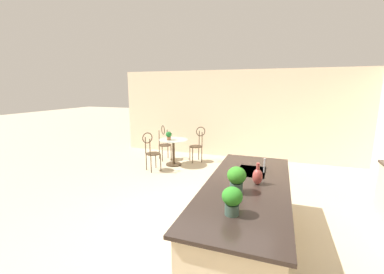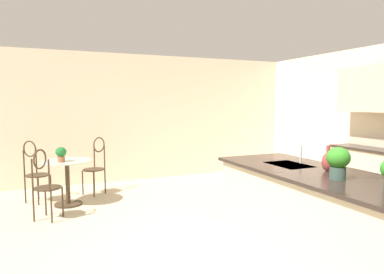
{
  "view_description": "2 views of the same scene",
  "coord_description": "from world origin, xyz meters",
  "views": [
    {
      "loc": [
        3.41,
        1.19,
        2.16
      ],
      "look_at": [
        -1.68,
        -0.61,
        1.08
      ],
      "focal_mm": 23.1,
      "sensor_mm": 36.0,
      "label": 1
    },
    {
      "loc": [
        3.12,
        -1.91,
        1.68
      ],
      "look_at": [
        -1.29,
        0.0,
        1.2
      ],
      "focal_mm": 32.4,
      "sensor_mm": 36.0,
      "label": 2
    }
  ],
  "objects": [
    {
      "name": "potted_plant_on_table",
      "position": [
        -2.69,
        -1.65,
        0.88
      ],
      "size": [
        0.17,
        0.17,
        0.24
      ],
      "color": "#9E603D",
      "rests_on": "bistro_table"
    },
    {
      "name": "chair_by_island",
      "position": [
        -3.22,
        -2.05,
        0.57
      ],
      "size": [
        0.54,
        0.54,
        1.04
      ],
      "color": "#3D2D1E",
      "rests_on": "ground"
    },
    {
      "name": "sink_faucet",
      "position": [
        -0.25,
        1.03,
        1.03
      ],
      "size": [
        0.02,
        0.02,
        0.22
      ],
      "primitive_type": "cylinder",
      "color": "#B2B5BA",
      "rests_on": "kitchen_island"
    },
    {
      "name": "ground_plane",
      "position": [
        0.0,
        0.0,
        0.0
      ],
      "size": [
        40.0,
        40.0,
        0.0
      ],
      "primitive_type": "plane",
      "color": "beige"
    },
    {
      "name": "wall_left_window",
      "position": [
        -4.26,
        0.0,
        1.35
      ],
      "size": [
        0.12,
        7.8,
        2.7
      ],
      "primitive_type": "cube",
      "color": "beige",
      "rests_on": "ground"
    },
    {
      "name": "potted_plant_counter_near",
      "position": [
        0.6,
        0.76,
        1.1
      ],
      "size": [
        0.23,
        0.23,
        0.32
      ],
      "color": "#385147",
      "rests_on": "kitchen_island"
    },
    {
      "name": "chair_near_window",
      "position": [
        -3.35,
        -1.03,
        0.57
      ],
      "size": [
        0.53,
        0.53,
        1.04
      ],
      "color": "#3D2D1E",
      "rests_on": "ground"
    },
    {
      "name": "potted_plant_counter_far",
      "position": [
        1.15,
        0.81,
        1.09
      ],
      "size": [
        0.2,
        0.2,
        0.29
      ],
      "color": "#385147",
      "rests_on": "kitchen_island"
    },
    {
      "name": "kitchen_island",
      "position": [
        0.3,
        0.85,
        0.46
      ],
      "size": [
        2.8,
        1.06,
        0.92
      ],
      "color": "beige",
      "rests_on": "ground"
    },
    {
      "name": "vase_on_counter",
      "position": [
        0.25,
        0.97,
        1.03
      ],
      "size": [
        0.13,
        0.13,
        0.29
      ],
      "color": "#993D38",
      "rests_on": "kitchen_island"
    },
    {
      "name": "chair_toward_desk",
      "position": [
        -2.12,
        -1.9,
        0.57
      ],
      "size": [
        0.53,
        0.53,
        1.04
      ],
      "color": "#3D2D1E",
      "rests_on": "ground"
    },
    {
      "name": "bistro_table",
      "position": [
        -2.79,
        -1.56,
        0.45
      ],
      "size": [
        0.8,
        0.8,
        0.74
      ],
      "color": "#3D2D1E",
      "rests_on": "ground"
    }
  ]
}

